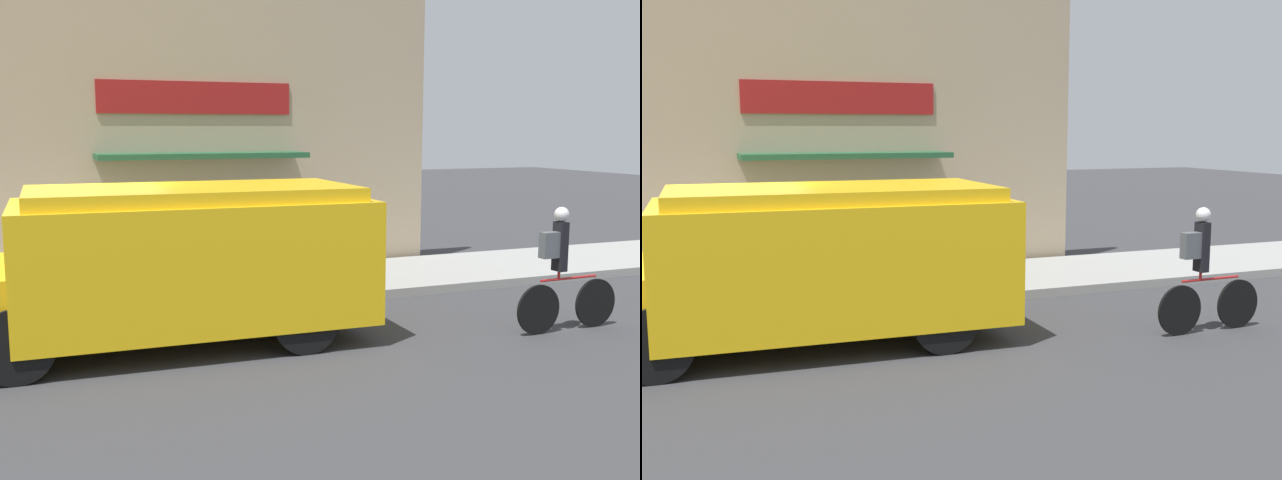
% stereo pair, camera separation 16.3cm
% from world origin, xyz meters
% --- Properties ---
extents(ground_plane, '(70.00, 70.00, 0.00)m').
position_xyz_m(ground_plane, '(0.00, 0.00, 0.00)').
color(ground_plane, '#38383A').
extents(sidewalk, '(28.00, 2.79, 0.15)m').
position_xyz_m(sidewalk, '(0.00, 1.39, 0.08)').
color(sidewalk, '#999993').
rests_on(sidewalk, ground_plane).
extents(storefront, '(14.46, 1.12, 5.84)m').
position_xyz_m(storefront, '(0.07, 3.02, 2.91)').
color(storefront, tan).
rests_on(storefront, ground_plane).
extents(school_bus, '(5.60, 2.84, 2.09)m').
position_xyz_m(school_bus, '(1.12, -1.32, 1.11)').
color(school_bus, yellow).
rests_on(school_bus, ground_plane).
extents(cyclist, '(1.73, 0.20, 1.77)m').
position_xyz_m(cyclist, '(6.26, -2.74, 0.82)').
color(cyclist, black).
rests_on(cyclist, ground_plane).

